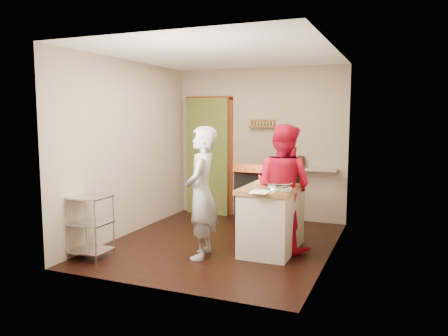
{
  "coord_description": "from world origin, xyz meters",
  "views": [
    {
      "loc": [
        2.3,
        -5.51,
        1.78
      ],
      "look_at": [
        0.05,
        0.0,
        1.07
      ],
      "focal_mm": 35.0,
      "sensor_mm": 36.0,
      "label": 1
    }
  ],
  "objects_px": {
    "wire_shelving": "(90,224)",
    "person_stripe": "(201,193)",
    "island": "(273,216)",
    "person_red": "(283,187)",
    "stove": "(256,195)"
  },
  "relations": [
    {
      "from": "stove",
      "to": "person_stripe",
      "type": "xyz_separation_m",
      "value": [
        -0.04,
        -2.07,
        0.38
      ]
    },
    {
      "from": "person_red",
      "to": "wire_shelving",
      "type": "bearing_deg",
      "value": 47.55
    },
    {
      "from": "stove",
      "to": "wire_shelving",
      "type": "xyz_separation_m",
      "value": [
        -1.33,
        -2.62,
        -0.01
      ]
    },
    {
      "from": "person_stripe",
      "to": "person_red",
      "type": "height_order",
      "value": "person_red"
    },
    {
      "from": "stove",
      "to": "wire_shelving",
      "type": "distance_m",
      "value": 2.94
    },
    {
      "from": "stove",
      "to": "person_red",
      "type": "bearing_deg",
      "value": -58.84
    },
    {
      "from": "wire_shelving",
      "to": "person_stripe",
      "type": "height_order",
      "value": "person_stripe"
    },
    {
      "from": "person_stripe",
      "to": "person_red",
      "type": "relative_size",
      "value": 0.99
    },
    {
      "from": "island",
      "to": "person_red",
      "type": "relative_size",
      "value": 0.76
    },
    {
      "from": "stove",
      "to": "wire_shelving",
      "type": "relative_size",
      "value": 1.26
    },
    {
      "from": "island",
      "to": "wire_shelving",
      "type": "bearing_deg",
      "value": -149.87
    },
    {
      "from": "stove",
      "to": "person_red",
      "type": "height_order",
      "value": "person_red"
    },
    {
      "from": "island",
      "to": "person_stripe",
      "type": "bearing_deg",
      "value": -139.89
    },
    {
      "from": "wire_shelving",
      "to": "person_red",
      "type": "xyz_separation_m",
      "value": [
        2.14,
        1.29,
        0.4
      ]
    },
    {
      "from": "island",
      "to": "person_stripe",
      "type": "distance_m",
      "value": 1.04
    }
  ]
}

